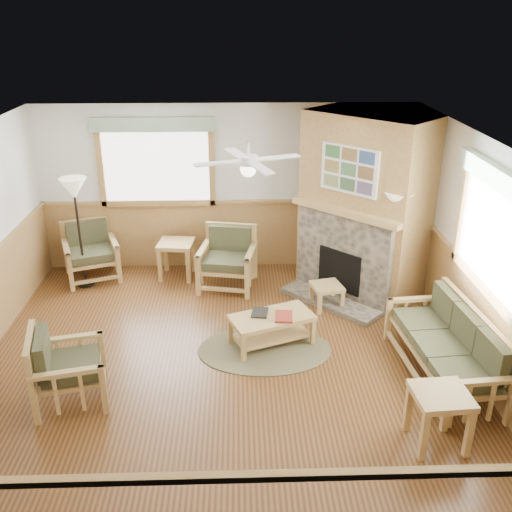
{
  "coord_description": "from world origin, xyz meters",
  "views": [
    {
      "loc": [
        0.18,
        -5.89,
        4.02
      ],
      "look_at": [
        0.4,
        0.7,
        1.15
      ],
      "focal_mm": 40.0,
      "sensor_mm": 36.0,
      "label": 1
    }
  ],
  "objects_px": {
    "floor_lamp_right": "(393,253)",
    "coffee_table": "(272,330)",
    "armchair_back_left": "(91,252)",
    "end_table_sofa": "(438,418)",
    "armchair_back_right": "(227,259)",
    "floor_lamp_left": "(79,233)",
    "footstool": "(326,296)",
    "sofa": "(444,346)",
    "armchair_left": "(69,366)",
    "end_table_chairs": "(177,259)"
  },
  "relations": [
    {
      "from": "floor_lamp_right",
      "to": "coffee_table",
      "type": "bearing_deg",
      "value": -153.39
    },
    {
      "from": "armchair_back_left",
      "to": "floor_lamp_right",
      "type": "bearing_deg",
      "value": -35.55
    },
    {
      "from": "end_table_sofa",
      "to": "armchair_back_right",
      "type": "bearing_deg",
      "value": 120.65
    },
    {
      "from": "end_table_sofa",
      "to": "floor_lamp_left",
      "type": "xyz_separation_m",
      "value": [
        -4.38,
        3.73,
        0.57
      ]
    },
    {
      "from": "end_table_sofa",
      "to": "footstool",
      "type": "relative_size",
      "value": 1.45
    },
    {
      "from": "armchair_back_left",
      "to": "footstool",
      "type": "bearing_deg",
      "value": -37.5
    },
    {
      "from": "sofa",
      "to": "floor_lamp_right",
      "type": "relative_size",
      "value": 1.04
    },
    {
      "from": "armchair_back_right",
      "to": "floor_lamp_right",
      "type": "bearing_deg",
      "value": -9.29
    },
    {
      "from": "armchair_back_right",
      "to": "floor_lamp_left",
      "type": "xyz_separation_m",
      "value": [
        -2.25,
        0.13,
        0.41
      ]
    },
    {
      "from": "floor_lamp_right",
      "to": "armchair_left",
      "type": "bearing_deg",
      "value": -154.45
    },
    {
      "from": "armchair_back_left",
      "to": "end_table_chairs",
      "type": "distance_m",
      "value": 1.37
    },
    {
      "from": "coffee_table",
      "to": "end_table_chairs",
      "type": "relative_size",
      "value": 1.72
    },
    {
      "from": "armchair_left",
      "to": "end_table_chairs",
      "type": "height_order",
      "value": "armchair_left"
    },
    {
      "from": "armchair_back_left",
      "to": "coffee_table",
      "type": "relative_size",
      "value": 0.86
    },
    {
      "from": "floor_lamp_right",
      "to": "end_table_sofa",
      "type": "bearing_deg",
      "value": -94.13
    },
    {
      "from": "coffee_table",
      "to": "floor_lamp_left",
      "type": "distance_m",
      "value": 3.45
    },
    {
      "from": "armchair_back_right",
      "to": "floor_lamp_left",
      "type": "relative_size",
      "value": 0.53
    },
    {
      "from": "sofa",
      "to": "armchair_back_right",
      "type": "distance_m",
      "value": 3.57
    },
    {
      "from": "sofa",
      "to": "armchair_back_right",
      "type": "relative_size",
      "value": 2.03
    },
    {
      "from": "armchair_left",
      "to": "floor_lamp_left",
      "type": "distance_m",
      "value": 2.98
    },
    {
      "from": "armchair_back_left",
      "to": "armchair_left",
      "type": "xyz_separation_m",
      "value": [
        0.49,
        -3.14,
        -0.02
      ]
    },
    {
      "from": "sofa",
      "to": "footstool",
      "type": "distance_m",
      "value": 2.09
    },
    {
      "from": "end_table_chairs",
      "to": "floor_lamp_right",
      "type": "height_order",
      "value": "floor_lamp_right"
    },
    {
      "from": "footstool",
      "to": "floor_lamp_left",
      "type": "height_order",
      "value": "floor_lamp_left"
    },
    {
      "from": "armchair_back_left",
      "to": "floor_lamp_right",
      "type": "height_order",
      "value": "floor_lamp_right"
    },
    {
      "from": "end_table_sofa",
      "to": "armchair_left",
      "type": "bearing_deg",
      "value": 167.76
    },
    {
      "from": "armchair_back_right",
      "to": "coffee_table",
      "type": "height_order",
      "value": "armchair_back_right"
    },
    {
      "from": "sofa",
      "to": "armchair_back_left",
      "type": "distance_m",
      "value": 5.54
    },
    {
      "from": "armchair_left",
      "to": "coffee_table",
      "type": "height_order",
      "value": "armchair_left"
    },
    {
      "from": "end_table_chairs",
      "to": "footstool",
      "type": "height_order",
      "value": "end_table_chairs"
    },
    {
      "from": "armchair_back_left",
      "to": "floor_lamp_right",
      "type": "relative_size",
      "value": 0.5
    },
    {
      "from": "sofa",
      "to": "floor_lamp_right",
      "type": "height_order",
      "value": "floor_lamp_right"
    },
    {
      "from": "armchair_back_right",
      "to": "footstool",
      "type": "distance_m",
      "value": 1.65
    },
    {
      "from": "floor_lamp_left",
      "to": "armchair_left",
      "type": "bearing_deg",
      "value": -79.22
    },
    {
      "from": "end_table_sofa",
      "to": "floor_lamp_right",
      "type": "bearing_deg",
      "value": 85.87
    },
    {
      "from": "sofa",
      "to": "floor_lamp_right",
      "type": "xyz_separation_m",
      "value": [
        -0.22,
        1.66,
        0.46
      ]
    },
    {
      "from": "coffee_table",
      "to": "end_table_sofa",
      "type": "distance_m",
      "value": 2.44
    },
    {
      "from": "armchair_back_left",
      "to": "floor_lamp_left",
      "type": "distance_m",
      "value": 0.5
    },
    {
      "from": "end_table_sofa",
      "to": "floor_lamp_right",
      "type": "xyz_separation_m",
      "value": [
        0.2,
        2.76,
        0.59
      ]
    },
    {
      "from": "armchair_back_left",
      "to": "armchair_left",
      "type": "relative_size",
      "value": 1.04
    },
    {
      "from": "sofa",
      "to": "floor_lamp_right",
      "type": "distance_m",
      "value": 1.74
    },
    {
      "from": "armchair_back_left",
      "to": "armchair_left",
      "type": "bearing_deg",
      "value": -101.65
    },
    {
      "from": "sofa",
      "to": "end_table_sofa",
      "type": "relative_size",
      "value": 3.09
    },
    {
      "from": "floor_lamp_left",
      "to": "floor_lamp_right",
      "type": "relative_size",
      "value": 0.98
    },
    {
      "from": "sofa",
      "to": "end_table_chairs",
      "type": "relative_size",
      "value": 3.06
    },
    {
      "from": "sofa",
      "to": "coffee_table",
      "type": "distance_m",
      "value": 2.12
    },
    {
      "from": "armchair_left",
      "to": "floor_lamp_right",
      "type": "height_order",
      "value": "floor_lamp_right"
    },
    {
      "from": "end_table_chairs",
      "to": "end_table_sofa",
      "type": "bearing_deg",
      "value": -53.38
    },
    {
      "from": "armchair_left",
      "to": "end_table_sofa",
      "type": "bearing_deg",
      "value": -115.42
    },
    {
      "from": "floor_lamp_left",
      "to": "floor_lamp_right",
      "type": "bearing_deg",
      "value": -11.96
    }
  ]
}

